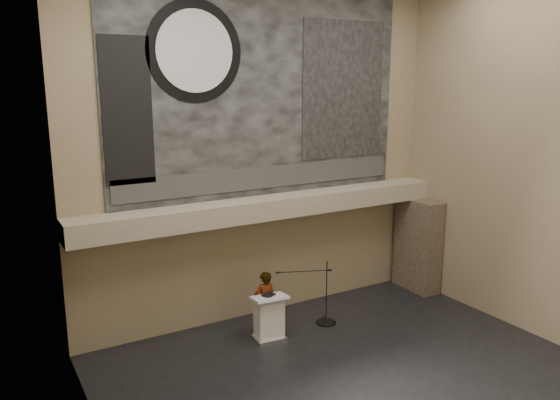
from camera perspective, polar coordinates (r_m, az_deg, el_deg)
floor at (r=12.02m, az=8.12°, el=-18.04°), size 10.00×10.00×0.00m
wall_back at (r=13.82m, az=-1.68°, el=4.87°), size 10.00×0.02×8.50m
wall_left at (r=8.38m, az=-18.81°, el=-0.80°), size 0.02×8.00×8.50m
wall_right at (r=14.19m, az=24.76°, el=3.93°), size 0.02×8.00×8.50m
soffit at (r=13.71m, az=-0.84°, el=-0.71°), size 10.00×0.80×0.50m
sprinkler_left at (r=13.05m, az=-6.87°, el=-2.75°), size 0.04×0.04×0.06m
sprinkler_right at (r=14.74m, az=5.70°, el=-0.95°), size 0.04×0.04×0.06m
banner at (r=13.68m, az=-1.66°, el=10.89°), size 8.00×0.05×5.00m
banner_text_strip at (r=13.85m, az=-1.53°, el=2.38°), size 7.76×0.02×0.55m
banner_clock_rim at (r=12.89m, az=-8.89°, el=15.10°), size 2.30×0.02×2.30m
banner_clock_face at (r=12.87m, az=-8.86°, el=15.11°), size 1.84×0.02×1.84m
banner_building_print at (r=14.95m, az=6.68°, el=11.33°), size 2.60×0.02×3.60m
banner_brick_print at (r=12.39m, az=-15.66°, el=8.89°), size 1.10×0.02×3.20m
stone_pier at (r=16.52m, az=14.20°, el=-4.54°), size 0.60×1.40×2.70m
lectern at (r=13.23m, az=-1.15°, el=-12.20°), size 0.86×0.65×1.14m
binder at (r=13.03m, az=-1.22°, el=-9.89°), size 0.36×0.33×0.04m
papers at (r=12.98m, az=-1.50°, el=-10.07°), size 0.29×0.35×0.00m
speaker_person at (r=13.46m, az=-1.61°, el=-10.66°), size 0.58×0.39×1.58m
mic_stand at (r=14.22m, az=4.64°, el=-11.77°), size 1.46×0.76×1.65m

